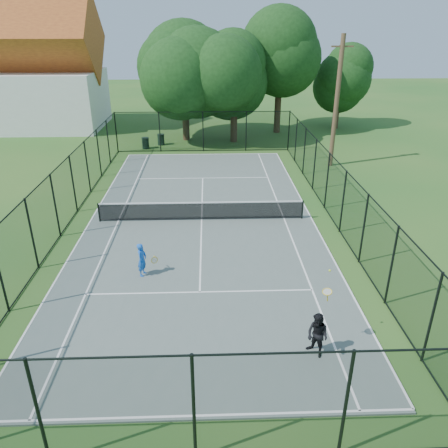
{
  "coord_description": "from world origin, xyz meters",
  "views": [
    {
      "loc": [
        0.4,
        -19.75,
        8.94
      ],
      "look_at": [
        1.0,
        -3.0,
        1.2
      ],
      "focal_mm": 35.0,
      "sensor_mm": 36.0,
      "label": 1
    }
  ],
  "objects_px": {
    "tennis_net": "(201,210)",
    "player_blue": "(142,260)",
    "trash_bin_right": "(161,139)",
    "utility_pole": "(337,102)",
    "player_black": "(317,335)",
    "trash_bin_left": "(145,143)"
  },
  "relations": [
    {
      "from": "tennis_net",
      "to": "player_black",
      "type": "bearing_deg",
      "value": -70.57
    },
    {
      "from": "tennis_net",
      "to": "utility_pole",
      "type": "bearing_deg",
      "value": 45.78
    },
    {
      "from": "tennis_net",
      "to": "player_blue",
      "type": "xyz_separation_m",
      "value": [
        -2.21,
        -5.1,
        0.15
      ]
    },
    {
      "from": "trash_bin_left",
      "to": "player_black",
      "type": "bearing_deg",
      "value": -71.43
    },
    {
      "from": "tennis_net",
      "to": "trash_bin_left",
      "type": "relative_size",
      "value": 11.72
    },
    {
      "from": "trash_bin_right",
      "to": "player_blue",
      "type": "xyz_separation_m",
      "value": [
        1.21,
        -20.11,
        0.29
      ]
    },
    {
      "from": "trash_bin_right",
      "to": "player_black",
      "type": "distance_m",
      "value": 25.73
    },
    {
      "from": "trash_bin_right",
      "to": "utility_pole",
      "type": "bearing_deg",
      "value": -26.27
    },
    {
      "from": "player_black",
      "to": "trash_bin_right",
      "type": "bearing_deg",
      "value": 105.48
    },
    {
      "from": "tennis_net",
      "to": "player_black",
      "type": "xyz_separation_m",
      "value": [
        3.45,
        -9.79,
        0.19
      ]
    },
    {
      "from": "tennis_net",
      "to": "trash_bin_left",
      "type": "height_order",
      "value": "tennis_net"
    },
    {
      "from": "player_blue",
      "to": "player_black",
      "type": "bearing_deg",
      "value": -39.65
    },
    {
      "from": "utility_pole",
      "to": "player_blue",
      "type": "distance_m",
      "value": 18.2
    },
    {
      "from": "tennis_net",
      "to": "trash_bin_right",
      "type": "bearing_deg",
      "value": 102.82
    },
    {
      "from": "utility_pole",
      "to": "tennis_net",
      "type": "bearing_deg",
      "value": -134.22
    },
    {
      "from": "trash_bin_right",
      "to": "utility_pole",
      "type": "height_order",
      "value": "utility_pole"
    },
    {
      "from": "player_blue",
      "to": "player_black",
      "type": "relative_size",
      "value": 0.54
    },
    {
      "from": "tennis_net",
      "to": "player_blue",
      "type": "bearing_deg",
      "value": -113.4
    },
    {
      "from": "utility_pole",
      "to": "player_black",
      "type": "relative_size",
      "value": 3.39
    },
    {
      "from": "utility_pole",
      "to": "player_black",
      "type": "distance_m",
      "value": 19.83
    },
    {
      "from": "trash_bin_right",
      "to": "player_black",
      "type": "xyz_separation_m",
      "value": [
        6.87,
        -24.8,
        0.33
      ]
    },
    {
      "from": "tennis_net",
      "to": "player_black",
      "type": "relative_size",
      "value": 4.08
    }
  ]
}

